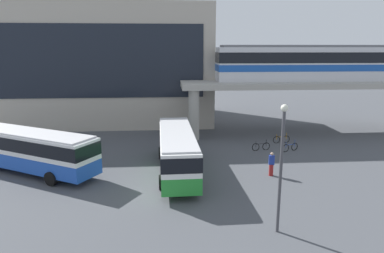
% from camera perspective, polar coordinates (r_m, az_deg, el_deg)
% --- Properties ---
extents(ground_plane, '(120.00, 120.00, 0.00)m').
position_cam_1_polar(ground_plane, '(32.73, -4.32, -3.59)').
color(ground_plane, '#47494F').
extents(station_building, '(27.26, 14.29, 14.26)m').
position_cam_1_polar(station_building, '(46.57, -14.52, 9.87)').
color(station_building, '#B2A899').
rests_on(station_building, ground_plane).
extents(elevated_platform, '(27.92, 6.84, 5.75)m').
position_cam_1_polar(elevated_platform, '(40.29, 18.52, 6.06)').
color(elevated_platform, '#ADA89E').
rests_on(elevated_platform, ground_plane).
extents(train, '(21.78, 2.96, 3.84)m').
position_cam_1_polar(train, '(40.41, 19.89, 9.95)').
color(train, silver).
rests_on(train, elevated_platform).
extents(bus_main, '(2.96, 11.10, 3.22)m').
position_cam_1_polar(bus_main, '(25.84, -2.52, -3.48)').
color(bus_main, '#268C33').
rests_on(bus_main, ground_plane).
extents(bus_secondary, '(10.84, 7.70, 3.22)m').
position_cam_1_polar(bus_secondary, '(28.34, -25.01, -3.23)').
color(bus_secondary, '#1E4CB2').
rests_on(bus_secondary, ground_plane).
extents(bicycle_black, '(1.77, 0.38, 1.04)m').
position_cam_1_polar(bicycle_black, '(32.48, 11.37, -3.28)').
color(bicycle_black, black).
rests_on(bicycle_black, ground_plane).
extents(bicycle_blue, '(1.68, 0.74, 1.04)m').
position_cam_1_polar(bicycle_blue, '(32.88, 15.99, -3.33)').
color(bicycle_blue, black).
rests_on(bicycle_blue, ground_plane).
extents(bicycle_orange, '(1.78, 0.28, 1.04)m').
position_cam_1_polar(bicycle_orange, '(35.47, 14.62, -2.07)').
color(bicycle_orange, black).
rests_on(bicycle_orange, ground_plane).
extents(pedestrian_near_building, '(0.44, 0.32, 1.80)m').
position_cam_1_polar(pedestrian_near_building, '(26.19, 13.04, -6.19)').
color(pedestrian_near_building, maroon).
rests_on(pedestrian_near_building, ground_plane).
extents(lamp_post, '(0.36, 0.36, 6.67)m').
position_cam_1_polar(lamp_post, '(17.53, 14.62, -5.34)').
color(lamp_post, '#3F3F44').
rests_on(lamp_post, ground_plane).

